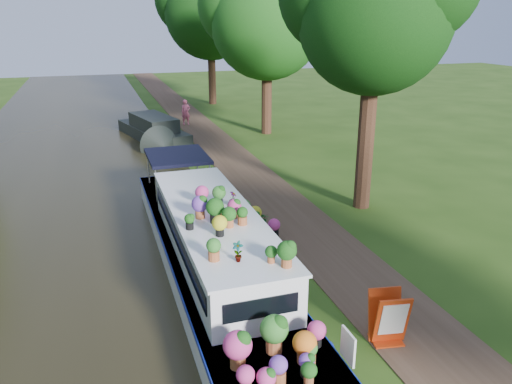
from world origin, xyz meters
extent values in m
plane|color=#254310|center=(0.00, 0.00, 0.00)|extent=(100.00, 100.00, 0.00)
cube|color=black|center=(-6.00, 0.00, 0.01)|extent=(10.00, 100.00, 0.02)
cube|color=#453020|center=(1.20, 0.00, 0.01)|extent=(2.20, 100.00, 0.03)
cube|color=white|center=(-2.25, 0.25, 0.40)|extent=(2.20, 12.00, 0.75)
cube|color=navy|center=(-2.25, 0.25, 0.71)|extent=(2.24, 12.04, 0.12)
cube|color=white|center=(-2.25, -0.55, 1.29)|extent=(1.80, 7.00, 1.05)
cube|color=white|center=(-2.25, -0.55, 1.85)|extent=(1.90, 7.10, 0.06)
cube|color=black|center=(-1.34, -0.55, 1.37)|extent=(0.03, 6.40, 0.38)
cube|color=black|center=(-3.16, -0.55, 1.37)|extent=(0.03, 6.40, 0.38)
cube|color=black|center=(-2.25, 4.55, 1.92)|extent=(1.90, 2.40, 0.10)
cube|color=white|center=(-1.10, -5.15, 1.07)|extent=(0.04, 0.45, 0.55)
imported|color=#154913|center=(-2.41, -3.18, 2.08)|extent=(0.26, 0.25, 0.41)
imported|color=#154913|center=(-1.71, -0.35, 2.06)|extent=(0.28, 0.28, 0.37)
cylinder|color=#331C11|center=(3.80, 3.00, 2.27)|extent=(0.56, 0.56, 4.55)
sphere|color=black|center=(3.80, 3.00, 6.23)|extent=(4.80, 4.80, 4.80)
cylinder|color=#331C11|center=(4.50, 15.00, 1.92)|extent=(0.56, 0.56, 3.85)
sphere|color=#154913|center=(4.50, 15.00, 5.95)|extent=(6.00, 6.00, 6.00)
sphere|color=#154913|center=(3.45, 16.05, 6.85)|extent=(4.80, 4.80, 4.80)
cylinder|color=#331C11|center=(4.00, 26.00, 2.10)|extent=(0.56, 0.56, 4.20)
sphere|color=black|center=(4.00, 26.00, 6.51)|extent=(6.60, 6.60, 6.60)
cube|color=black|center=(-1.75, 15.76, 0.32)|extent=(3.34, 6.30, 0.60)
cube|color=black|center=(-1.75, 15.26, 0.97)|extent=(2.33, 3.77, 0.70)
cube|color=#BB320D|center=(0.45, -3.97, 0.05)|extent=(0.68, 0.59, 0.03)
cube|color=#BB320D|center=(0.45, -4.10, 0.58)|extent=(0.72, 0.38, 1.08)
cube|color=#BB320D|center=(0.45, -3.84, 0.58)|extent=(0.72, 0.38, 1.08)
cube|color=white|center=(0.45, -4.15, 0.63)|extent=(0.55, 0.27, 0.75)
imported|color=pink|center=(0.61, 18.71, 0.79)|extent=(0.58, 0.41, 1.52)
imported|color=#1E641F|center=(0.05, 2.50, 0.20)|extent=(0.46, 0.43, 0.40)
camera|label=1|loc=(-4.69, -11.25, 6.19)|focal=35.00mm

